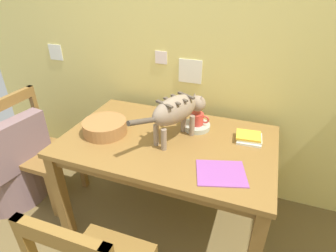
% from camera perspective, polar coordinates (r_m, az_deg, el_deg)
% --- Properties ---
extents(wall_rear, '(4.21, 0.11, 2.50)m').
position_cam_1_polar(wall_rear, '(2.15, 6.21, 16.67)').
color(wall_rear, '#E7D777').
rests_on(wall_rear, ground_plane).
extents(dining_table, '(1.40, 0.88, 0.75)m').
position_cam_1_polar(dining_table, '(1.87, 0.00, -5.01)').
color(dining_table, brown).
rests_on(dining_table, ground_plane).
extents(cat, '(0.32, 0.59, 0.31)m').
position_cam_1_polar(cat, '(1.73, 2.02, 3.31)').
color(cat, gray).
rests_on(cat, dining_table).
extents(saucer_bowl, '(0.20, 0.20, 0.03)m').
position_cam_1_polar(saucer_bowl, '(1.95, 5.98, -0.01)').
color(saucer_bowl, '#AFB6A3').
rests_on(saucer_bowl, dining_table).
extents(coffee_mug, '(0.14, 0.09, 0.08)m').
position_cam_1_polar(coffee_mug, '(1.92, 6.16, 1.52)').
color(coffee_mug, '#CD3D32').
rests_on(coffee_mug, saucer_bowl).
extents(magazine, '(0.32, 0.30, 0.01)m').
position_cam_1_polar(magazine, '(1.55, 11.10, -9.69)').
color(magazine, '#914AA0').
rests_on(magazine, dining_table).
extents(book_stack, '(0.18, 0.15, 0.05)m').
position_cam_1_polar(book_stack, '(1.87, 16.69, -2.40)').
color(book_stack, silver).
rests_on(book_stack, dining_table).
extents(wicker_basket, '(0.30, 0.30, 0.09)m').
position_cam_1_polar(wicker_basket, '(1.91, -13.15, -0.17)').
color(wicker_basket, '#A06B39').
rests_on(wicker_basket, dining_table).
extents(wooden_chair_near, '(0.42, 0.42, 0.93)m').
position_cam_1_polar(wooden_chair_near, '(2.46, -25.29, -4.81)').
color(wooden_chair_near, olive).
rests_on(wooden_chair_near, ground_plane).
extents(wicker_armchair, '(0.63, 0.65, 0.78)m').
position_cam_1_polar(wicker_armchair, '(2.67, -30.59, -8.06)').
color(wicker_armchair, slate).
rests_on(wicker_armchair, ground_plane).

